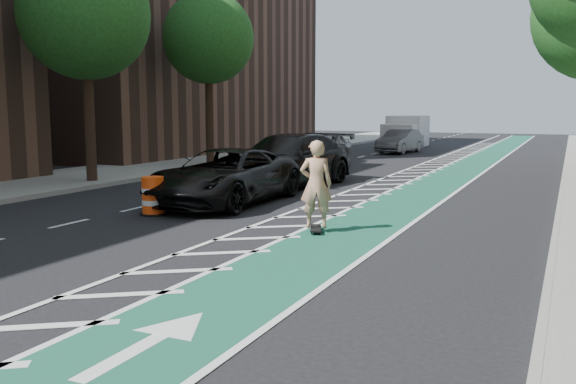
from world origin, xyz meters
The scene contains 19 objects.
ground centered at (0.00, 0.00, 0.00)m, with size 120.00×120.00×0.00m, color black.
bike_lane centered at (3.00, 10.00, 0.01)m, with size 2.00×90.00×0.01m, color #17533C.
buffer_strip centered at (1.50, 10.00, 0.01)m, with size 1.40×90.00×0.01m, color silver.
sidewalk_left centered at (-9.50, 10.00, 0.07)m, with size 5.00×90.00×0.15m, color gray.
curb_right centered at (7.05, 10.00, 0.08)m, with size 0.12×90.00×0.16m, color gray.
curb_left centered at (-7.05, 10.00, 0.08)m, with size 0.12×90.00×0.16m, color gray.
building_left_far centered at (-17.50, 24.00, 9.00)m, with size 14.00×22.00×18.00m, color brown.
tree_l_c centered at (-7.90, 8.00, 5.77)m, with size 4.20×4.20×7.90m.
tree_l_d centered at (-7.90, 16.00, 5.77)m, with size 4.20×4.20×7.90m.
skateboard centered at (2.35, 3.91, 0.09)m, with size 0.52×0.84×0.11m.
skateboarder centered at (2.35, 3.91, 1.05)m, with size 0.69×0.45×1.88m, color tan.
suv_near centered at (-1.48, 6.56, 0.77)m, with size 2.54×5.51×1.53m, color black.
suv_far centered at (-1.51, 10.73, 0.89)m, with size 2.49×6.13×1.78m, color black.
car_silver centered at (-3.83, 20.06, 0.75)m, with size 1.78×4.41×1.50m, color #949599.
car_grey centered at (-2.04, 27.78, 0.70)m, with size 1.48×4.25×1.40m, color #535257.
box_truck centered at (-3.21, 33.76, 0.98)m, with size 2.40×5.15×2.13m.
barrel_a centered at (-2.20, 4.24, 0.45)m, with size 0.70×0.70×0.96m.
barrel_b centered at (-2.15, 10.26, 0.40)m, with size 0.62×0.62×0.85m.
barrel_c centered at (-2.40, 14.75, 0.40)m, with size 0.62×0.62×0.84m.
Camera 1 is at (7.24, -8.02, 2.66)m, focal length 38.00 mm.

